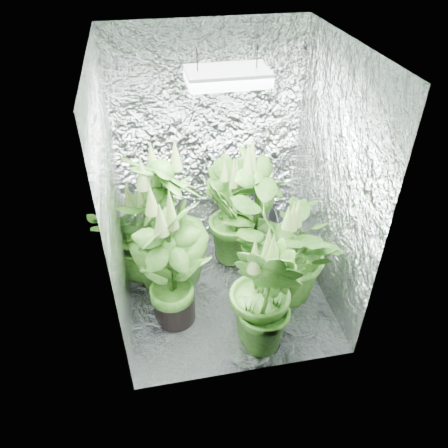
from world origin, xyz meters
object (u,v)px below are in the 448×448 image
plant_c (228,214)px  plant_g (266,295)px  plant_d (166,225)px  plant_e (288,253)px  plant_f (171,266)px  circulation_fan (276,226)px  plant_b (257,211)px  plant_a (143,231)px  grow_lamp (227,77)px

plant_c → plant_g: size_ratio=0.93×
plant_d → plant_e: plant_d is taller
plant_f → circulation_fan: (1.07, 0.83, -0.41)m
plant_b → plant_e: bearing=-77.2°
plant_b → plant_g: size_ratio=1.08×
plant_a → circulation_fan: size_ratio=3.00×
plant_d → circulation_fan: size_ratio=4.01×
plant_g → grow_lamp: bearing=105.4°
plant_c → plant_e: size_ratio=0.91×
plant_e → circulation_fan: (0.17, 0.79, -0.35)m
plant_f → plant_c: bearing=49.5°
plant_b → plant_d: 0.80m
plant_c → plant_g: (0.06, -1.02, 0.03)m
plant_a → plant_f: bearing=-72.4°
plant_b → plant_c: bearing=158.3°
plant_a → circulation_fan: 1.32m
plant_a → plant_g: bearing=-49.8°
plant_a → plant_b: (0.97, -0.02, 0.09)m
plant_a → circulation_fan: (1.26, 0.25, -0.32)m
plant_b → plant_g: 0.95m
plant_a → plant_c: (0.74, 0.08, 0.02)m
plant_e → plant_f: plant_f is taller
circulation_fan → plant_g: bearing=-111.4°
plant_d → plant_e: size_ratio=1.18×
plant_d → circulation_fan: bearing=21.5°
plant_a → plant_b: 0.98m
plant_d → circulation_fan: (1.06, 0.42, -0.48)m
plant_b → plant_d: (-0.78, -0.15, 0.07)m
plant_e → plant_g: bearing=-125.7°
plant_g → circulation_fan: bearing=69.1°
grow_lamp → plant_c: bearing=76.9°
plant_f → grow_lamp: bearing=24.8°
plant_b → plant_d: plant_d is taller
plant_c → plant_f: 0.86m
plant_d → plant_g: 0.99m
plant_b → plant_c: size_ratio=1.16×
grow_lamp → plant_b: grow_lamp is taller
plant_b → plant_c: plant_b is taller
grow_lamp → circulation_fan: (0.62, 0.62, -1.69)m
grow_lamp → plant_f: bearing=-155.2°
plant_f → plant_g: size_ratio=1.10×
grow_lamp → plant_g: (0.16, -0.58, -1.32)m
plant_b → plant_g: plant_b is taller
plant_c → plant_e: plant_e is taller
plant_c → plant_e: (0.35, -0.61, 0.01)m
plant_d → plant_g: bearing=-52.0°
plant_d → plant_f: size_ratio=1.09×
plant_d → plant_c: bearing=23.7°
plant_c → circulation_fan: (0.51, 0.18, -0.34)m
plant_f → plant_a: bearing=107.6°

